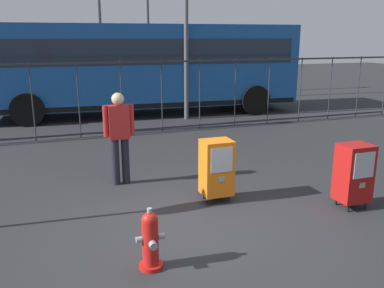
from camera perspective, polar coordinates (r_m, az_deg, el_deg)
The scene contains 7 objects.
ground_plane at distance 5.90m, azimuth 1.16°, elevation -11.58°, with size 60.00×60.00×0.00m, color #262628.
fire_hydrant at distance 4.85m, azimuth -5.82°, elevation -13.17°, with size 0.33×0.32×0.75m.
newspaper_box_primary at distance 6.62m, azimuth 3.44°, elevation -3.27°, with size 0.48×0.42×1.02m.
newspaper_box_secondary at distance 6.83m, azimuth 21.57°, elevation -3.73°, with size 0.48×0.42×1.02m.
pedestrian at distance 7.40m, azimuth -10.08°, elevation 1.48°, with size 0.55×0.22×1.67m.
fence_barrier at distance 11.27m, azimuth -9.77°, elevation 6.37°, with size 18.03×0.04×2.00m.
bus_near at distance 14.38m, azimuth -6.92°, elevation 11.01°, with size 10.65×3.36×3.00m.
Camera 1 is at (-1.87, -4.94, 2.61)m, focal length 38.35 mm.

